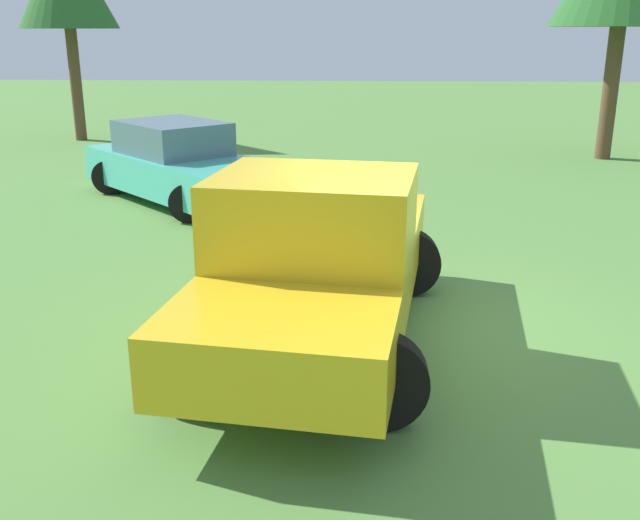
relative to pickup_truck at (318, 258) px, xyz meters
name	(u,v)px	position (x,y,z in m)	size (l,w,h in m)	color
ground_plane	(413,335)	(1.00, 0.34, -0.96)	(80.00, 80.00, 0.00)	#54843D
pickup_truck	(318,258)	(0.00, 0.00, 0.00)	(2.78, 5.09, 1.84)	black
sedan_near	(179,165)	(-3.00, 6.49, -0.27)	(4.40, 4.43, 1.48)	black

